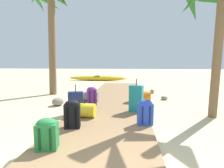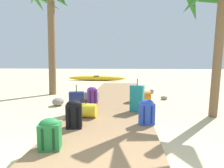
# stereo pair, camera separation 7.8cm
# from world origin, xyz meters

# --- Properties ---
(ground_plane) EXTENTS (60.00, 60.00, 0.00)m
(ground_plane) POSITION_xyz_m (0.00, 3.97, 0.00)
(ground_plane) COLOR #CCB789
(boardwalk) EXTENTS (2.04, 9.92, 0.08)m
(boardwalk) POSITION_xyz_m (0.00, 4.96, 0.04)
(boardwalk) COLOR olive
(boardwalk) RESTS_ON ground
(backpack_green) EXTENTS (0.35, 0.31, 0.49)m
(backpack_green) POSITION_xyz_m (-0.72, 0.89, 0.34)
(backpack_green) COLOR #237538
(backpack_green) RESTS_ON boardwalk
(backpack_black) EXTENTS (0.34, 0.27, 0.57)m
(backpack_black) POSITION_xyz_m (-0.61, 1.83, 0.38)
(backpack_black) COLOR black
(backpack_black) RESTS_ON boardwalk
(suitcase_navy) EXTENTS (0.43, 0.28, 0.74)m
(suitcase_navy) POSITION_xyz_m (-0.89, 3.06, 0.35)
(suitcase_navy) COLOR navy
(suitcase_navy) RESTS_ON boardwalk
(backpack_blue) EXTENTS (0.34, 0.24, 0.54)m
(backpack_blue) POSITION_xyz_m (0.88, 2.16, 0.36)
(backpack_blue) COLOR #2847B7
(backpack_blue) RESTS_ON boardwalk
(duffel_bag_yellow) EXTENTS (0.64, 0.35, 0.45)m
(duffel_bag_yellow) POSITION_xyz_m (-0.60, 2.58, 0.25)
(duffel_bag_yellow) COLOR gold
(duffel_bag_yellow) RESTS_ON boardwalk
(backpack_purple) EXTENTS (0.35, 0.32, 0.56)m
(backpack_purple) POSITION_xyz_m (-0.64, 3.95, 0.37)
(backpack_purple) COLOR #6B2D84
(backpack_purple) RESTS_ON boardwalk
(duffel_bag_grey) EXTENTS (0.66, 0.36, 0.43)m
(duffel_bag_grey) POSITION_xyz_m (-0.83, 4.42, 0.24)
(duffel_bag_grey) COLOR slate
(duffel_bag_grey) RESTS_ON boardwalk
(suitcase_teal) EXTENTS (0.40, 0.30, 0.89)m
(suitcase_teal) POSITION_xyz_m (0.72, 3.20, 0.44)
(suitcase_teal) COLOR #197A7F
(suitcase_teal) RESTS_ON boardwalk
(duffel_bag_orange) EXTENTS (0.70, 0.41, 0.49)m
(duffel_bag_orange) POSITION_xyz_m (0.89, 4.36, 0.27)
(duffel_bag_orange) COLOR orange
(duffel_bag_orange) RESTS_ON boardwalk
(palm_tree_near_left) EXTENTS (1.94, 2.08, 4.60)m
(palm_tree_near_left) POSITION_xyz_m (-2.81, 6.17, 3.50)
(palm_tree_near_left) COLOR brown
(palm_tree_near_left) RESTS_ON ground
(palm_tree_near_right) EXTENTS (1.94, 2.03, 3.50)m
(palm_tree_near_right) POSITION_xyz_m (2.61, 3.08, 2.79)
(palm_tree_near_right) COLOR brown
(palm_tree_near_right) RESTS_ON ground
(kayak) EXTENTS (4.36, 0.72, 0.36)m
(kayak) POSITION_xyz_m (-1.84, 12.02, 0.18)
(kayak) COLOR gold
(kayak) RESTS_ON ground
(rock_right_mid) EXTENTS (0.26, 0.29, 0.19)m
(rock_right_mid) POSITION_xyz_m (1.56, 6.67, 0.09)
(rock_right_mid) COLOR gray
(rock_right_mid) RESTS_ON ground
(rock_right_far) EXTENTS (0.36, 0.37, 0.15)m
(rock_right_far) POSITION_xyz_m (1.84, 5.29, 0.07)
(rock_right_far) COLOR gray
(rock_right_far) RESTS_ON ground
(rock_left_near) EXTENTS (0.43, 0.47, 0.26)m
(rock_left_near) POSITION_xyz_m (-1.77, 4.02, 0.13)
(rock_left_near) COLOR gray
(rock_left_near) RESTS_ON ground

